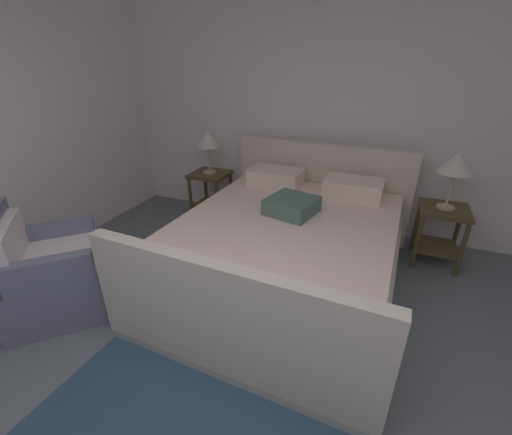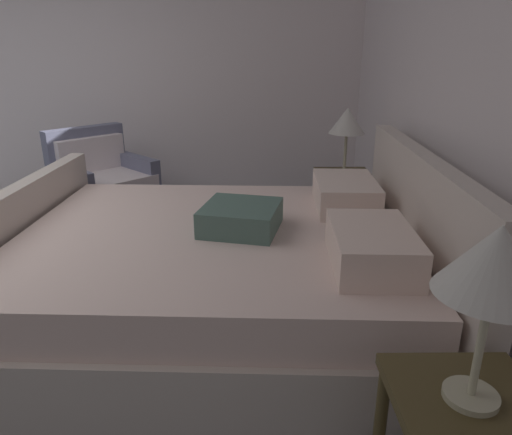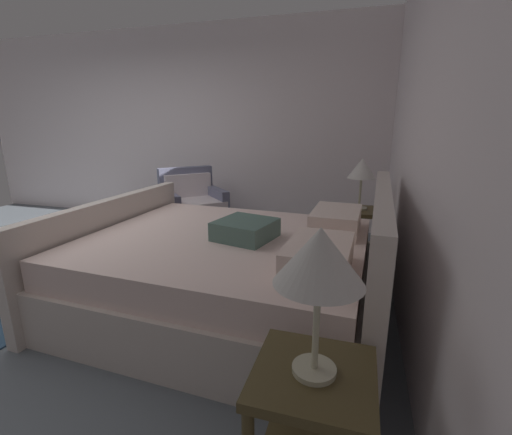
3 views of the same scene
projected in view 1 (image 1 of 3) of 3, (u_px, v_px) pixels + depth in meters
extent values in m
cube|color=silver|center=(335.00, 107.00, 3.66)|extent=(5.26, 0.12, 2.81)
cube|color=beige|center=(285.00, 261.00, 3.05)|extent=(1.95, 2.21, 0.40)
cube|color=beige|center=(319.00, 189.00, 3.83)|extent=(1.98, 0.19, 1.05)
cube|color=beige|center=(224.00, 322.00, 2.05)|extent=(1.98, 0.19, 0.83)
cube|color=beige|center=(286.00, 231.00, 2.92)|extent=(1.87, 2.15, 0.22)
cube|color=silver|center=(276.00, 177.00, 3.64)|extent=(0.58, 0.38, 0.18)
cube|color=#F3D7C9|center=(353.00, 188.00, 3.32)|extent=(0.58, 0.38, 0.18)
cube|color=#4C6960|center=(292.00, 206.00, 2.98)|extent=(0.48, 0.48, 0.14)
cube|color=#4B3F22|center=(445.00, 210.00, 3.17)|extent=(0.44, 0.44, 0.04)
cube|color=#4B3F22|center=(435.00, 246.00, 3.34)|extent=(0.40, 0.40, 0.02)
cylinder|color=#4B3F22|center=(417.00, 243.00, 3.20)|extent=(0.04, 0.04, 0.56)
cylinder|color=#4B3F22|center=(462.00, 250.00, 3.07)|extent=(0.04, 0.04, 0.56)
cylinder|color=#4B3F22|center=(416.00, 226.00, 3.52)|extent=(0.04, 0.04, 0.56)
cylinder|color=#4B3F22|center=(456.00, 232.00, 3.39)|extent=(0.04, 0.04, 0.56)
cylinder|color=#B7B293|center=(445.00, 207.00, 3.15)|extent=(0.16, 0.16, 0.02)
cylinder|color=#B7B293|center=(450.00, 190.00, 3.08)|extent=(0.02, 0.02, 0.33)
cone|color=silver|center=(457.00, 162.00, 2.97)|extent=(0.31, 0.31, 0.20)
cube|color=#4B3F22|center=(210.00, 174.00, 4.15)|extent=(0.44, 0.44, 0.04)
cube|color=#4B3F22|center=(212.00, 204.00, 4.32)|extent=(0.40, 0.40, 0.02)
cylinder|color=#4B3F22|center=(191.00, 200.00, 4.18)|extent=(0.04, 0.04, 0.56)
cylinder|color=#4B3F22|center=(217.00, 204.00, 4.05)|extent=(0.04, 0.04, 0.56)
cylinder|color=#4B3F22|center=(206.00, 190.00, 4.50)|extent=(0.04, 0.04, 0.56)
cylinder|color=#4B3F22|center=(231.00, 194.00, 4.37)|extent=(0.04, 0.04, 0.56)
cylinder|color=#B7B293|center=(210.00, 172.00, 4.14)|extent=(0.16, 0.16, 0.02)
cylinder|color=#B7B293|center=(209.00, 159.00, 4.07)|extent=(0.02, 0.02, 0.31)
cone|color=silver|center=(208.00, 138.00, 3.96)|extent=(0.29, 0.29, 0.20)
cube|color=slate|center=(59.00, 286.00, 2.70)|extent=(1.02, 1.02, 0.42)
cube|color=silver|center=(51.00, 259.00, 2.59)|extent=(0.94, 0.94, 0.10)
cube|color=silver|center=(11.00, 246.00, 2.44)|extent=(0.51, 0.50, 0.36)
cube|color=slate|center=(43.00, 274.00, 2.30)|extent=(0.53, 0.53, 0.22)
cube|color=slate|center=(53.00, 235.00, 2.82)|extent=(0.53, 0.53, 0.22)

